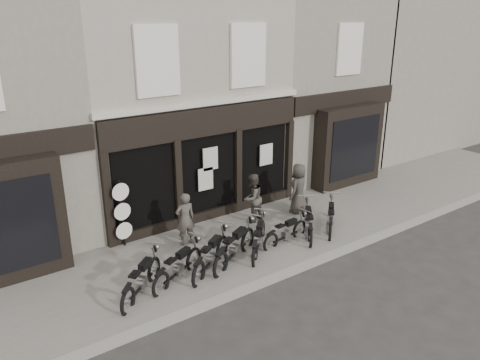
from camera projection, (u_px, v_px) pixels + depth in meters
ground_plane at (263, 255)px, 13.68m from camera, size 90.00×90.00×0.00m
pavement at (245, 242)px, 14.35m from camera, size 30.00×4.20×0.12m
kerb at (291, 271)px, 12.70m from camera, size 30.00×0.25×0.13m
central_building at (163, 90)px, 16.87m from camera, size 7.30×6.22×8.34m
neighbour_right at (296, 78)px, 20.31m from camera, size 5.60×6.73×8.34m
filler_right at (410, 65)px, 24.81m from camera, size 11.00×6.00×8.20m
motorcycle_0 at (142, 281)px, 11.58m from camera, size 1.79×1.61×1.04m
motorcycle_1 at (179, 269)px, 12.18m from camera, size 1.97×1.19×1.02m
motorcycle_2 at (211, 258)px, 12.67m from camera, size 2.00×1.50×1.09m
motorcycle_3 at (235, 249)px, 13.08m from camera, size 2.18×1.38×1.14m
motorcycle_4 at (259, 241)px, 13.64m from camera, size 1.73×1.69×1.04m
motorcycle_5 at (286, 234)px, 14.19m from camera, size 1.92×0.55×0.92m
motorcycle_6 at (308, 224)px, 14.70m from camera, size 1.57×1.82×1.04m
motorcycle_7 at (330, 219)px, 15.09m from camera, size 1.68×1.63×1.01m
man_left at (185, 219)px, 13.83m from camera, size 0.63×0.45×1.63m
man_centre at (252, 198)px, 15.38m from camera, size 0.94×0.82×1.65m
man_right at (299, 188)px, 16.06m from camera, size 1.01×0.85×1.76m
advert_sign_post at (123, 217)px, 13.68m from camera, size 0.53×0.34×2.18m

